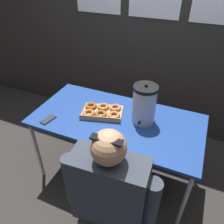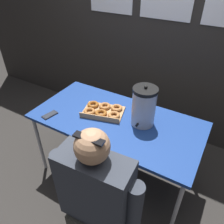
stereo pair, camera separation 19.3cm
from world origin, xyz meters
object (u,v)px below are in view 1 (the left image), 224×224
object	(u,v)px
donut_box	(102,111)
person_seated	(109,203)
cell_phone	(48,120)
coffee_urn	(144,104)

from	to	relation	value
donut_box	person_seated	size ratio (longest dim) A/B	0.35
person_seated	cell_phone	bearing A→B (deg)	-31.78
coffee_urn	person_seated	bearing A→B (deg)	-89.71
coffee_urn	cell_phone	bearing A→B (deg)	-157.03
coffee_urn	cell_phone	xyz separation A→B (m)	(-0.77, -0.33, -0.17)
coffee_urn	cell_phone	world-z (taller)	coffee_urn
person_seated	coffee_urn	bearing A→B (deg)	-93.42
cell_phone	coffee_urn	bearing A→B (deg)	33.97
donut_box	cell_phone	xyz separation A→B (m)	(-0.40, -0.28, -0.02)
donut_box	coffee_urn	xyz separation A→B (m)	(0.37, 0.05, 0.15)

